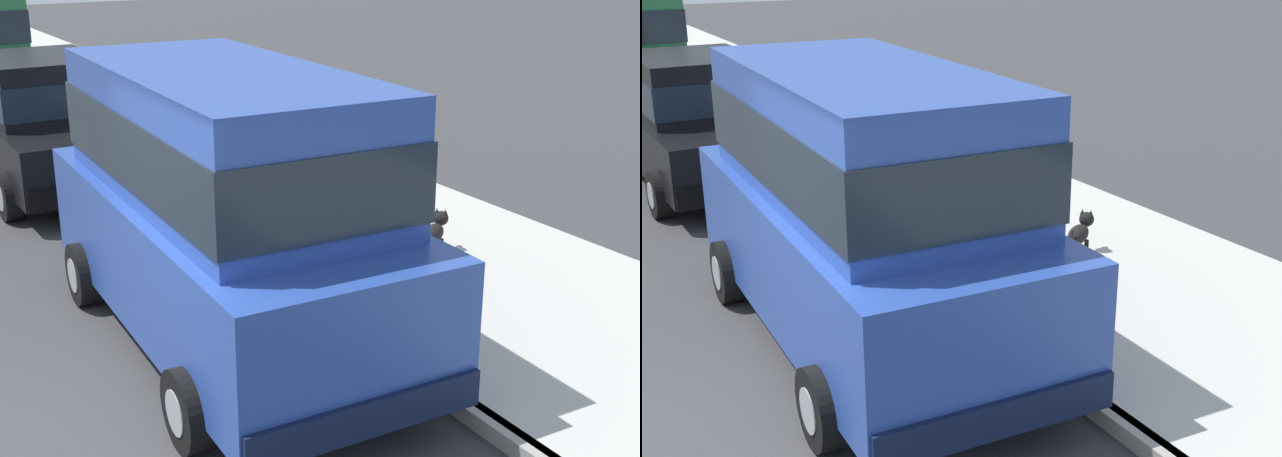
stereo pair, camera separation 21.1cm
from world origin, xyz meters
The scene contains 7 objects.
ground_plane centered at (0.00, 0.00, 0.00)m, with size 80.00×80.00×0.00m, color #38383A.
curb centered at (3.20, 0.00, 0.07)m, with size 0.16×64.00×0.14m, color gray.
sidewalk centered at (5.00, 0.00, 0.07)m, with size 3.60×64.00×0.14m, color #B7B5AD.
car_blue_van centered at (2.19, 0.89, 1.39)m, with size 2.26×4.97×2.52m.
car_black_sedan centered at (2.12, 6.91, 0.98)m, with size 2.10×4.64×1.92m.
dog_black centered at (4.96, 1.37, 0.43)m, with size 0.65×0.49×0.49m.
fire_hydrant centered at (3.65, 3.59, 0.48)m, with size 0.34×0.24×0.72m.
Camera 2 is at (-0.64, -5.85, 3.62)m, focal length 48.50 mm.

